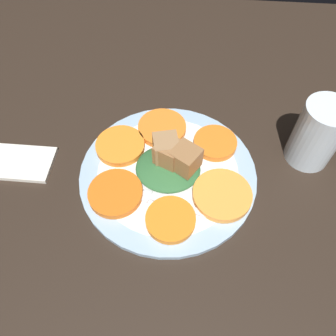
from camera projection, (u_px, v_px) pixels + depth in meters
The scene contains 12 objects.
table_slab at pixel (168, 178), 58.32cm from camera, with size 120.00×120.00×2.00cm, color black.
plate at pixel (168, 173), 57.07cm from camera, with size 30.60×30.60×1.05cm.
carrot_slice_0 at pixel (222, 195), 53.22cm from camera, with size 9.68×9.68×1.20cm, color #F99438.
carrot_slice_1 at pixel (215, 143), 59.44cm from camera, with size 7.84×7.84×1.20cm, color orange.
carrot_slice_2 at pixel (162, 128), 61.51cm from camera, with size 9.03×9.03×1.20cm, color orange.
carrot_slice_3 at pixel (120, 146), 59.07cm from camera, with size 8.83×8.83×1.20cm, color orange.
carrot_slice_4 at pixel (115, 193), 53.42cm from camera, with size 8.94×8.94×1.20cm, color orange.
carrot_slice_5 at pixel (171, 219), 50.72cm from camera, with size 7.86×7.86×1.20cm, color orange.
center_pile at pixel (170, 161), 54.92cm from camera, with size 11.29×10.00×6.04cm.
fork at pixel (164, 201), 53.00cm from camera, with size 17.75×6.10×0.40cm.
water_glass at pixel (317, 134), 55.00cm from camera, with size 7.83×7.83×11.99cm.
napkin at pixel (18, 163), 58.44cm from camera, with size 12.42×7.45×0.80cm.
Camera 1 is at (2.82, -31.66, 49.93)cm, focal length 35.00 mm.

